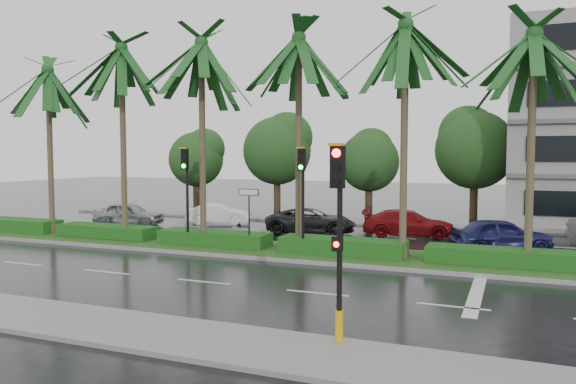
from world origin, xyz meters
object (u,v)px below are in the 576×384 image
at_px(car_darkgrey, 311,221).
at_px(signal_median_left, 186,182).
at_px(car_blue, 501,235).
at_px(signal_near, 338,235).
at_px(car_red, 409,223).
at_px(car_white, 218,214).
at_px(car_silver, 129,214).
at_px(street_sign, 249,203).

bearing_deg(car_darkgrey, signal_median_left, 140.87).
distance_m(car_darkgrey, car_blue, 9.71).
xyz_separation_m(signal_near, car_red, (-1.50, 17.15, -1.82)).
bearing_deg(car_blue, car_red, 35.00).
relative_size(car_white, car_darkgrey, 0.79).
xyz_separation_m(signal_median_left, car_silver, (-7.50, 5.59, -2.31)).
bearing_deg(street_sign, car_silver, 152.76).
relative_size(car_red, car_blue, 1.10).
relative_size(signal_near, street_sign, 1.68).
bearing_deg(car_silver, signal_near, -145.03).
xyz_separation_m(signal_near, signal_median_left, (-10.00, 9.69, 0.49)).
distance_m(car_white, car_darkgrey, 6.69).
distance_m(signal_median_left, car_blue, 14.00).
bearing_deg(car_silver, car_red, -97.23).
xyz_separation_m(signal_median_left, car_red, (8.50, 7.46, -2.32)).
bearing_deg(car_red, car_darkgrey, 89.42).
distance_m(signal_near, signal_median_left, 13.93).
bearing_deg(car_silver, car_white, -73.49).
height_order(signal_median_left, car_darkgrey, signal_median_left).
bearing_deg(car_darkgrey, car_blue, -113.16).
relative_size(street_sign, car_white, 0.69).
distance_m(signal_median_left, car_silver, 9.63).
distance_m(signal_near, car_darkgrey, 17.67).
bearing_deg(car_white, car_blue, -123.48).
relative_size(street_sign, car_darkgrey, 0.55).
relative_size(signal_median_left, car_white, 1.16).
distance_m(street_sign, car_darkgrey, 6.64).
bearing_deg(signal_near, car_white, 125.96).
xyz_separation_m(car_darkgrey, car_blue, (9.50, -1.99, 0.06)).
distance_m(car_silver, car_white, 5.22).
distance_m(street_sign, car_white, 10.15).
relative_size(car_darkgrey, car_red, 1.02).
bearing_deg(street_sign, signal_near, -54.66).
bearing_deg(car_silver, signal_median_left, -140.60).
height_order(signal_near, car_darkgrey, signal_near).
bearing_deg(signal_median_left, street_sign, 3.47).
xyz_separation_m(street_sign, car_darkgrey, (0.50, 6.46, -1.46)).
bearing_deg(signal_near, street_sign, 125.34).
height_order(street_sign, car_blue, street_sign).
relative_size(signal_near, car_blue, 1.03).
relative_size(car_white, car_red, 0.80).
height_order(signal_near, car_blue, signal_near).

